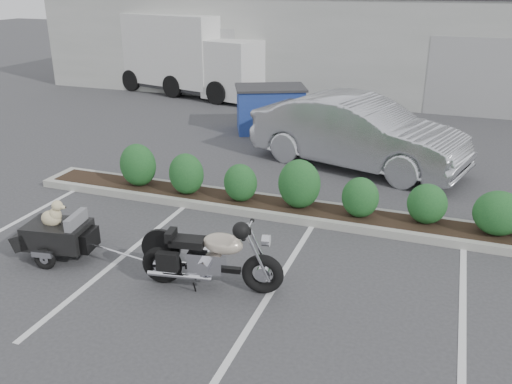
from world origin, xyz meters
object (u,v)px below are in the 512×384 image
(pet_trailer, at_px, (57,234))
(delivery_truck, at_px, (193,56))
(dumpster, at_px, (270,109))
(sedan, at_px, (358,133))
(motorcycle, at_px, (210,258))

(pet_trailer, xyz_separation_m, delivery_truck, (-4.00, 13.30, 1.03))
(pet_trailer, bearing_deg, dumpster, 76.19)
(pet_trailer, height_order, dumpster, dumpster)
(pet_trailer, relative_size, dumpster, 0.72)
(sedan, height_order, delivery_truck, delivery_truck)
(motorcycle, bearing_deg, dumpster, 93.91)
(motorcycle, relative_size, dumpster, 0.89)
(sedan, bearing_deg, motorcycle, -173.19)
(pet_trailer, xyz_separation_m, sedan, (3.82, 6.41, 0.43))
(motorcycle, relative_size, delivery_truck, 0.31)
(pet_trailer, bearing_deg, delivery_truck, 97.67)
(pet_trailer, xyz_separation_m, dumpster, (0.74, 8.87, 0.25))
(sedan, bearing_deg, dumpster, 67.26)
(pet_trailer, relative_size, sedan, 0.34)
(motorcycle, xyz_separation_m, sedan, (1.03, 6.43, 0.36))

